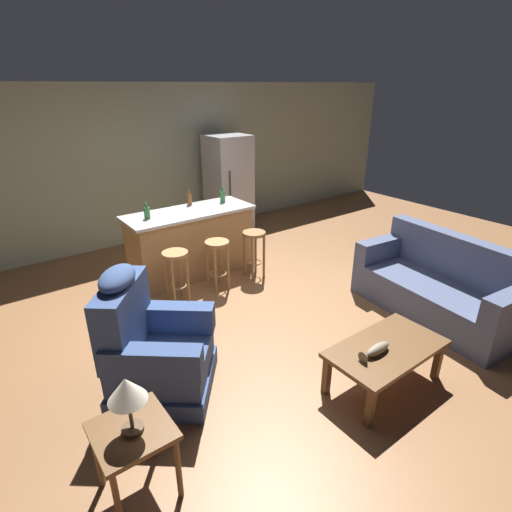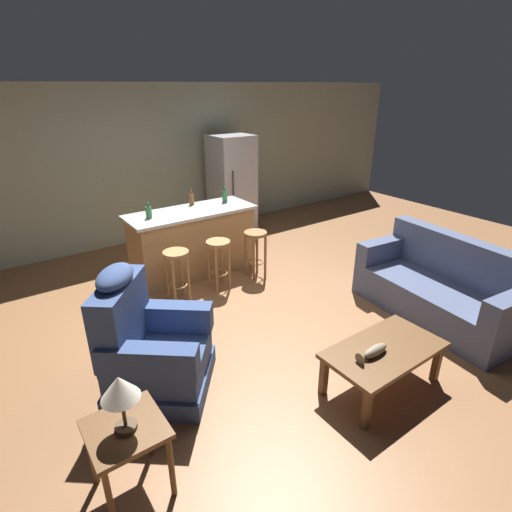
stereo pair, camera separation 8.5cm
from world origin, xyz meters
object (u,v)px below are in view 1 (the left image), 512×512
at_px(bar_stool_middle, 218,256).
at_px(fish_figurine, 375,351).
at_px(bottle_short_amber, 189,199).
at_px(couch, 439,288).
at_px(end_table, 133,440).
at_px(bar_stool_right, 254,246).
at_px(bar_stool_left, 176,268).
at_px(table_lamp, 127,392).
at_px(bottle_tall_green, 223,196).
at_px(refrigerator, 229,185).
at_px(bottle_wine_dark, 147,213).
at_px(recliner_near_lamp, 153,350).
at_px(kitchen_island, 191,243).
at_px(coffee_table, 386,352).

bearing_deg(bar_stool_middle, fish_figurine, -89.61).
bearing_deg(bottle_short_amber, couch, -61.08).
distance_m(end_table, bottle_short_amber, 3.79).
distance_m(fish_figurine, couch, 1.81).
relative_size(bar_stool_right, bottle_short_amber, 3.10).
bearing_deg(bar_stool_middle, bar_stool_left, 180.00).
relative_size(table_lamp, bottle_tall_green, 1.73).
height_order(bar_stool_left, bar_stool_middle, same).
relative_size(end_table, bottle_short_amber, 2.55).
height_order(couch, refrigerator, refrigerator).
bearing_deg(bottle_wine_dark, recliner_near_lamp, -113.02).
xyz_separation_m(bar_stool_right, bottle_tall_green, (-0.04, 0.73, 0.57)).
xyz_separation_m(couch, bar_stool_right, (-1.17, 2.13, 0.13)).
bearing_deg(bottle_tall_green, bottle_short_amber, 160.49).
xyz_separation_m(refrigerator, bottle_wine_dark, (-2.03, -1.18, 0.15)).
xyz_separation_m(table_lamp, bottle_short_amber, (2.10, 3.12, 0.16)).
distance_m(kitchen_island, bar_stool_right, 0.91).
relative_size(couch, bar_stool_right, 2.91).
bearing_deg(table_lamp, bar_stool_middle, 48.15).
xyz_separation_m(kitchen_island, bottle_tall_green, (0.62, 0.10, 0.56)).
relative_size(bar_stool_left, bottle_tall_green, 2.87).
xyz_separation_m(coffee_table, couch, (1.57, 0.41, -0.02)).
height_order(fish_figurine, kitchen_island, kitchen_island).
xyz_separation_m(bottle_short_amber, bottle_wine_dark, (-0.75, -0.25, -0.00)).
height_order(table_lamp, bar_stool_middle, table_lamp).
relative_size(couch, recliner_near_lamp, 1.65).
relative_size(recliner_near_lamp, kitchen_island, 0.67).
height_order(fish_figurine, table_lamp, table_lamp).
distance_m(couch, bottle_short_amber, 3.52).
distance_m(couch, bottle_wine_dark, 3.75).
distance_m(coffee_table, bar_stool_middle, 2.54).
relative_size(fish_figurine, bottle_tall_green, 1.44).
height_order(bar_stool_middle, bottle_wine_dark, bottle_wine_dark).
bearing_deg(couch, bottle_tall_green, -60.88).
bearing_deg(table_lamp, couch, 1.54).
relative_size(bar_stool_left, bottle_wine_dark, 3.23).
relative_size(bar_stool_left, bottle_short_amber, 3.10).
bearing_deg(kitchen_island, bar_stool_right, -44.00).
distance_m(refrigerator, bottle_tall_green, 1.38).
relative_size(bar_stool_right, refrigerator, 0.39).
bearing_deg(kitchen_island, table_lamp, -124.24).
bearing_deg(bar_stool_right, fish_figurine, -102.95).
xyz_separation_m(fish_figurine, bar_stool_left, (-0.62, 2.54, 0.01)).
relative_size(fish_figurine, bottle_short_amber, 1.55).
height_order(end_table, table_lamp, table_lamp).
bearing_deg(bottle_wine_dark, table_lamp, -115.06).
bearing_deg(end_table, fish_figurine, -9.44).
bearing_deg(bottle_short_amber, bar_stool_right, -60.78).
relative_size(bar_stool_middle, bottle_tall_green, 2.87).
bearing_deg(refrigerator, bottle_tall_green, -126.69).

